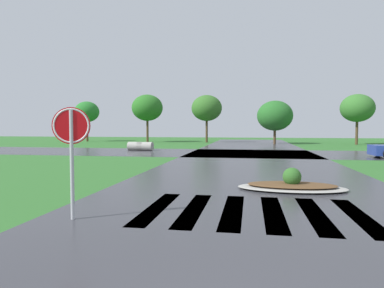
# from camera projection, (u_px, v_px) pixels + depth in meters

# --- Properties ---
(asphalt_roadway) EXTENTS (9.05, 80.00, 0.01)m
(asphalt_roadway) POSITION_uv_depth(u_px,v_px,m) (252.00, 181.00, 12.13)
(asphalt_roadway) COLOR #35353A
(asphalt_roadway) RESTS_ON ground
(asphalt_cross_road) EXTENTS (90.00, 8.14, 0.01)m
(asphalt_cross_road) POSITION_uv_depth(u_px,v_px,m) (251.00, 153.00, 24.70)
(asphalt_cross_road) COLOR #35353A
(asphalt_cross_road) RESTS_ON ground
(crosswalk_stripes) EXTENTS (4.95, 3.32, 0.01)m
(crosswalk_stripes) POSITION_uv_depth(u_px,v_px,m) (253.00, 211.00, 7.69)
(crosswalk_stripes) COLOR white
(crosswalk_stripes) RESTS_ON ground
(stop_sign) EXTENTS (0.72, 0.30, 2.33)m
(stop_sign) POSITION_uv_depth(u_px,v_px,m) (71.00, 137.00, 6.96)
(stop_sign) COLOR #B2B5BA
(stop_sign) RESTS_ON ground
(median_island) EXTENTS (3.28, 1.62, 0.68)m
(median_island) POSITION_uv_depth(u_px,v_px,m) (292.00, 185.00, 10.38)
(median_island) COLOR #9E9B93
(median_island) RESTS_ON ground
(drainage_pipe_stack) EXTENTS (2.16, 0.92, 0.70)m
(drainage_pipe_stack) POSITION_uv_depth(u_px,v_px,m) (140.00, 146.00, 27.80)
(drainage_pipe_stack) COLOR #9E9B93
(drainage_pipe_stack) RESTS_ON ground
(background_treeline) EXTENTS (44.86, 7.10, 6.03)m
(background_treeline) POSITION_uv_depth(u_px,v_px,m) (267.00, 111.00, 40.19)
(background_treeline) COLOR #4C3823
(background_treeline) RESTS_ON ground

